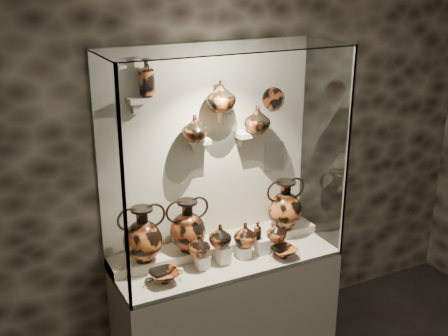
# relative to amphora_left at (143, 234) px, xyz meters

# --- Properties ---
(wall_back) EXTENTS (5.00, 0.02, 3.20)m
(wall_back) POSITION_rel_amphora_left_xyz_m (0.60, 0.20, 0.49)
(wall_back) COLOR black
(wall_back) RESTS_ON ground
(plinth) EXTENTS (1.70, 0.60, 0.80)m
(plinth) POSITION_rel_amphora_left_xyz_m (0.60, -0.12, -0.71)
(plinth) COLOR beige
(plinth) RESTS_ON floor
(front_tier) EXTENTS (1.68, 0.58, 0.03)m
(front_tier) POSITION_rel_amphora_left_xyz_m (0.60, -0.12, -0.29)
(front_tier) COLOR #C2B196
(front_tier) RESTS_ON plinth
(rear_tier) EXTENTS (1.70, 0.25, 0.10)m
(rear_tier) POSITION_rel_amphora_left_xyz_m (0.60, 0.05, -0.26)
(rear_tier) COLOR #C2B196
(rear_tier) RESTS_ON plinth
(back_panel) EXTENTS (1.70, 0.03, 1.60)m
(back_panel) POSITION_rel_amphora_left_xyz_m (0.60, 0.19, 0.49)
(back_panel) COLOR beige
(back_panel) RESTS_ON plinth
(glass_front) EXTENTS (1.70, 0.01, 1.60)m
(glass_front) POSITION_rel_amphora_left_xyz_m (0.60, -0.42, 0.49)
(glass_front) COLOR white
(glass_front) RESTS_ON plinth
(glass_left) EXTENTS (0.01, 0.60, 1.60)m
(glass_left) POSITION_rel_amphora_left_xyz_m (-0.24, -0.12, 0.49)
(glass_left) COLOR white
(glass_left) RESTS_ON plinth
(glass_right) EXTENTS (0.01, 0.60, 1.60)m
(glass_right) POSITION_rel_amphora_left_xyz_m (1.45, -0.12, 0.49)
(glass_right) COLOR white
(glass_right) RESTS_ON plinth
(glass_top) EXTENTS (1.70, 0.60, 0.01)m
(glass_top) POSITION_rel_amphora_left_xyz_m (0.60, -0.12, 1.29)
(glass_top) COLOR white
(glass_top) RESTS_ON back_panel
(frame_post_left) EXTENTS (0.02, 0.02, 1.60)m
(frame_post_left) POSITION_rel_amphora_left_xyz_m (-0.24, -0.41, 0.49)
(frame_post_left) COLOR gray
(frame_post_left) RESTS_ON plinth
(frame_post_right) EXTENTS (0.02, 0.02, 1.60)m
(frame_post_right) POSITION_rel_amphora_left_xyz_m (1.44, -0.41, 0.49)
(frame_post_right) COLOR gray
(frame_post_right) RESTS_ON plinth
(pedestal_a) EXTENTS (0.09, 0.09, 0.10)m
(pedestal_a) POSITION_rel_amphora_left_xyz_m (0.38, -0.17, -0.23)
(pedestal_a) COLOR silver
(pedestal_a) RESTS_ON front_tier
(pedestal_b) EXTENTS (0.09, 0.09, 0.13)m
(pedestal_b) POSITION_rel_amphora_left_xyz_m (0.55, -0.17, -0.21)
(pedestal_b) COLOR silver
(pedestal_b) RESTS_ON front_tier
(pedestal_c) EXTENTS (0.09, 0.09, 0.09)m
(pedestal_c) POSITION_rel_amphora_left_xyz_m (0.72, -0.17, -0.23)
(pedestal_c) COLOR silver
(pedestal_c) RESTS_ON front_tier
(pedestal_d) EXTENTS (0.09, 0.09, 0.12)m
(pedestal_d) POSITION_rel_amphora_left_xyz_m (0.88, -0.17, -0.22)
(pedestal_d) COLOR silver
(pedestal_d) RESTS_ON front_tier
(pedestal_e) EXTENTS (0.09, 0.09, 0.08)m
(pedestal_e) POSITION_rel_amphora_left_xyz_m (1.02, -0.17, -0.24)
(pedestal_e) COLOR silver
(pedestal_e) RESTS_ON front_tier
(bracket_ul) EXTENTS (0.14, 0.12, 0.04)m
(bracket_ul) POSITION_rel_amphora_left_xyz_m (0.05, 0.12, 0.94)
(bracket_ul) COLOR beige
(bracket_ul) RESTS_ON back_panel
(bracket_ca) EXTENTS (0.14, 0.12, 0.04)m
(bracket_ca) POSITION_rel_amphora_left_xyz_m (0.50, 0.12, 0.59)
(bracket_ca) COLOR beige
(bracket_ca) RESTS_ON back_panel
(bracket_cb) EXTENTS (0.10, 0.12, 0.04)m
(bracket_cb) POSITION_rel_amphora_left_xyz_m (0.70, 0.12, 0.79)
(bracket_cb) COLOR beige
(bracket_cb) RESTS_ON back_panel
(bracket_cc) EXTENTS (0.14, 0.12, 0.04)m
(bracket_cc) POSITION_rel_amphora_left_xyz_m (0.88, 0.12, 0.59)
(bracket_cc) COLOR beige
(bracket_cc) RESTS_ON back_panel
(amphora_left) EXTENTS (0.37, 0.37, 0.42)m
(amphora_left) POSITION_rel_amphora_left_xyz_m (0.00, 0.00, 0.00)
(amphora_left) COLOR #B45422
(amphora_left) RESTS_ON rear_tier
(amphora_mid) EXTENTS (0.37, 0.37, 0.40)m
(amphora_mid) POSITION_rel_amphora_left_xyz_m (0.35, 0.01, -0.01)
(amphora_mid) COLOR #9D431B
(amphora_mid) RESTS_ON rear_tier
(amphora_right) EXTENTS (0.33, 0.33, 0.41)m
(amphora_right) POSITION_rel_amphora_left_xyz_m (1.19, 0.00, -0.00)
(amphora_right) COLOR #B45422
(amphora_right) RESTS_ON rear_tier
(jug_a) EXTENTS (0.21, 0.21, 0.17)m
(jug_a) POSITION_rel_amphora_left_xyz_m (0.36, -0.16, -0.09)
(jug_a) COLOR #B45422
(jug_a) RESTS_ON pedestal_a
(jug_b) EXTENTS (0.19, 0.19, 0.17)m
(jug_b) POSITION_rel_amphora_left_xyz_m (0.53, -0.16, -0.06)
(jug_b) COLOR #9D431B
(jug_b) RESTS_ON pedestal_b
(jug_c) EXTENTS (0.23, 0.23, 0.18)m
(jug_c) POSITION_rel_amphora_left_xyz_m (0.74, -0.16, -0.10)
(jug_c) COLOR #B45422
(jug_c) RESTS_ON pedestal_c
(jug_e) EXTENTS (0.16, 0.16, 0.16)m
(jug_e) POSITION_rel_amphora_left_xyz_m (1.00, -0.19, -0.12)
(jug_e) COLOR #B45422
(jug_e) RESTS_ON pedestal_e
(lekythos_small) EXTENTS (0.08, 0.08, 0.16)m
(lekythos_small) POSITION_rel_amphora_left_xyz_m (0.85, -0.16, -0.08)
(lekythos_small) COLOR #9D431B
(lekythos_small) RESTS_ON pedestal_d
(kylix_left) EXTENTS (0.29, 0.25, 0.10)m
(kylix_left) POSITION_rel_amphora_left_xyz_m (0.06, -0.24, -0.23)
(kylix_left) COLOR #9D431B
(kylix_left) RESTS_ON front_tier
(kylix_right) EXTENTS (0.24, 0.20, 0.10)m
(kylix_right) POSITION_rel_amphora_left_xyz_m (0.99, -0.31, -0.23)
(kylix_right) COLOR #B45422
(kylix_right) RESTS_ON front_tier
(lekythos_tall) EXTENTS (0.15, 0.15, 0.29)m
(lekythos_tall) POSITION_rel_amphora_left_xyz_m (0.12, 0.11, 1.10)
(lekythos_tall) COLOR #B45422
(lekythos_tall) RESTS_ON bracket_ul
(ovoid_vase_a) EXTENTS (0.24, 0.24, 0.19)m
(ovoid_vase_a) POSITION_rel_amphora_left_xyz_m (0.45, 0.07, 0.71)
(ovoid_vase_a) COLOR #9D431B
(ovoid_vase_a) RESTS_ON bracket_ca
(ovoid_vase_b) EXTENTS (0.27, 0.27, 0.22)m
(ovoid_vase_b) POSITION_rel_amphora_left_xyz_m (0.65, 0.06, 0.92)
(ovoid_vase_b) COLOR #9D431B
(ovoid_vase_b) RESTS_ON bracket_cb
(ovoid_vase_c) EXTENTS (0.25, 0.25, 0.21)m
(ovoid_vase_c) POSITION_rel_amphora_left_xyz_m (0.96, 0.07, 0.71)
(ovoid_vase_c) COLOR #9D431B
(ovoid_vase_c) RESTS_ON bracket_cc
(wall_plate) EXTENTS (0.18, 0.02, 0.18)m
(wall_plate) POSITION_rel_amphora_left_xyz_m (1.15, 0.16, 0.84)
(wall_plate) COLOR brown
(wall_plate) RESTS_ON back_panel
(info_placard) EXTENTS (0.17, 0.01, 0.23)m
(info_placard) POSITION_rel_amphora_left_xyz_m (1.18, 0.17, 0.36)
(info_placard) COLOR beige
(info_placard) RESTS_ON back_panel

